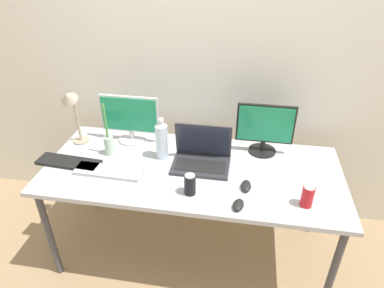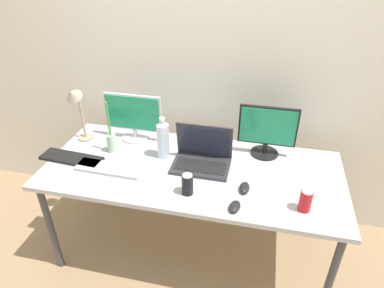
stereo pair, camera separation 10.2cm
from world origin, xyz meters
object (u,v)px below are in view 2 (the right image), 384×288
object	(u,v)px
monitor_left	(133,116)
monitor_center	(267,130)
bamboo_vase	(111,141)
mouse_by_laptop	(235,207)
laptop_silver	(202,156)
soda_can_by_laptop	(305,201)
mouse_by_keyboard	(244,188)
keyboard_main	(72,158)
soda_can_near_keyboard	(187,184)
work_desk	(192,175)
desk_lamp	(76,104)
keyboard_aux	(109,169)
water_bottle	(163,139)

from	to	relation	value
monitor_left	monitor_center	bearing A→B (deg)	-0.20
bamboo_vase	monitor_left	bearing A→B (deg)	66.19
mouse_by_laptop	laptop_silver	bearing A→B (deg)	134.04
laptop_silver	mouse_by_laptop	xyz separation A→B (m)	(0.25, -0.37, -0.04)
laptop_silver	soda_can_by_laptop	xyz separation A→B (m)	(0.62, -0.30, 0.00)
laptop_silver	mouse_by_keyboard	size ratio (longest dim) A/B	3.46
keyboard_main	soda_can_near_keyboard	bearing A→B (deg)	-7.03
work_desk	soda_can_near_keyboard	xyz separation A→B (m)	(0.03, -0.24, 0.12)
desk_lamp	keyboard_aux	bearing A→B (deg)	-40.47
laptop_silver	water_bottle	world-z (taller)	water_bottle
monitor_left	bamboo_vase	bearing A→B (deg)	-113.81
monitor_center	mouse_by_laptop	distance (m)	0.62
soda_can_by_laptop	mouse_by_keyboard	bearing A→B (deg)	164.19
mouse_by_keyboard	soda_can_near_keyboard	world-z (taller)	soda_can_near_keyboard
monitor_left	soda_can_near_keyboard	xyz separation A→B (m)	(0.51, -0.51, -0.11)
desk_lamp	soda_can_by_laptop	bearing A→B (deg)	-14.35
mouse_by_keyboard	soda_can_by_laptop	bearing A→B (deg)	-15.18
keyboard_main	water_bottle	world-z (taller)	water_bottle
keyboard_aux	monitor_left	bearing A→B (deg)	88.48
keyboard_aux	monitor_center	bearing A→B (deg)	24.46
laptop_silver	keyboard_main	distance (m)	0.86
monitor_center	soda_can_by_laptop	world-z (taller)	monitor_center
mouse_by_keyboard	bamboo_vase	xyz separation A→B (m)	(-0.91, 0.22, 0.06)
monitor_left	keyboard_main	world-z (taller)	monitor_left
keyboard_main	mouse_by_keyboard	size ratio (longest dim) A/B	3.98
keyboard_aux	soda_can_by_laptop	distance (m)	1.18
bamboo_vase	soda_can_by_laptop	bearing A→B (deg)	-14.03
laptop_silver	soda_can_by_laptop	world-z (taller)	laptop_silver
monitor_center	mouse_by_keyboard	bearing A→B (deg)	-102.90
keyboard_main	desk_lamp	distance (m)	0.36
work_desk	soda_can_near_keyboard	size ratio (longest dim) A/B	14.78
work_desk	soda_can_near_keyboard	bearing A→B (deg)	-83.20
monitor_center	desk_lamp	xyz separation A→B (m)	(-1.27, -0.12, 0.11)
monitor_left	laptop_silver	distance (m)	0.59
monitor_left	bamboo_vase	xyz separation A→B (m)	(-0.09, -0.20, -0.10)
monitor_center	mouse_by_laptop	bearing A→B (deg)	-102.60
mouse_by_keyboard	desk_lamp	bearing A→B (deg)	166.69
desk_lamp	mouse_by_laptop	bearing A→B (deg)	-22.06
mouse_by_laptop	desk_lamp	world-z (taller)	desk_lamp
laptop_silver	soda_can_near_keyboard	distance (m)	0.30
monitor_left	keyboard_main	bearing A→B (deg)	-130.98
laptop_silver	keyboard_main	world-z (taller)	laptop_silver
monitor_center	laptop_silver	world-z (taller)	monitor_center
mouse_by_keyboard	mouse_by_laptop	bearing A→B (deg)	-101.22
keyboard_aux	soda_can_near_keyboard	bearing A→B (deg)	-10.29
monitor_left	soda_can_near_keyboard	world-z (taller)	monitor_left
laptop_silver	mouse_by_laptop	distance (m)	0.45
soda_can_by_laptop	bamboo_vase	size ratio (longest dim) A/B	0.34
laptop_silver	work_desk	bearing A→B (deg)	-130.99
water_bottle	desk_lamp	bearing A→B (deg)	174.91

